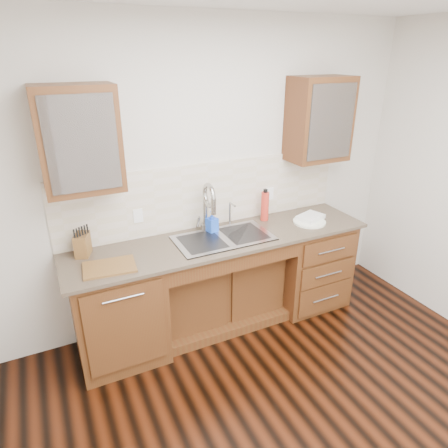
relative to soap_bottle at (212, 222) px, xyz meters
name	(u,v)px	position (x,y,z in m)	size (l,w,h in m)	color
wall_back	(205,178)	(0.03, 0.22, 0.34)	(4.00, 0.10, 2.70)	beige
base_cabinet_left	(118,310)	(-0.92, -0.14, -0.57)	(0.70, 0.62, 0.88)	#593014
base_cabinet_center	(218,287)	(0.03, -0.05, -0.66)	(1.20, 0.44, 0.70)	#593014
base_cabinet_right	(307,261)	(0.98, -0.14, -0.57)	(0.70, 0.62, 0.88)	#593014
countertop	(223,239)	(0.03, -0.15, -0.11)	(2.70, 0.65, 0.03)	#84705B
backsplash	(208,195)	(0.03, 0.16, 0.20)	(2.70, 0.02, 0.59)	beige
sink	(224,247)	(0.03, -0.17, -0.18)	(0.84, 0.46, 0.19)	#9E9EA5
faucet	(205,209)	(-0.04, 0.06, 0.10)	(0.04, 0.04, 0.40)	#999993
filter_tap	(230,213)	(0.21, 0.07, 0.02)	(0.02, 0.02, 0.24)	#999993
upper_cabinet_left	(79,140)	(-1.02, 0.00, 0.82)	(0.55, 0.34, 0.75)	#593014
upper_cabinet_right	(319,119)	(1.08, 0.00, 0.82)	(0.55, 0.34, 0.75)	#593014
outlet_left	(138,216)	(-0.62, 0.15, 0.11)	(0.08, 0.01, 0.12)	white
outlet_right	(270,194)	(0.68, 0.15, 0.11)	(0.08, 0.01, 0.12)	white
soap_bottle	(212,222)	(0.00, 0.00, 0.00)	(0.09, 0.09, 0.20)	blue
water_bottle	(265,206)	(0.57, 0.04, 0.04)	(0.07, 0.07, 0.28)	red
plate	(309,222)	(0.91, -0.21, -0.09)	(0.31, 0.31, 0.02)	white
dish_towel	(310,217)	(0.95, -0.17, -0.06)	(0.25, 0.18, 0.04)	#F1F5CD
knife_block	(83,245)	(-1.10, 0.04, -0.01)	(0.10, 0.16, 0.18)	#A97432
cutting_board	(109,267)	(-0.96, -0.26, -0.09)	(0.38, 0.27, 0.02)	#94784A
cup_left_a	(56,149)	(-1.17, 0.00, 0.76)	(0.12, 0.12, 0.09)	white
cup_left_b	(89,146)	(-0.95, 0.00, 0.77)	(0.11, 0.11, 0.10)	silver
cup_right_a	(312,126)	(1.02, 0.00, 0.76)	(0.12, 0.12, 0.09)	white
cup_right_b	(323,125)	(1.14, 0.00, 0.76)	(0.09, 0.09, 0.09)	white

